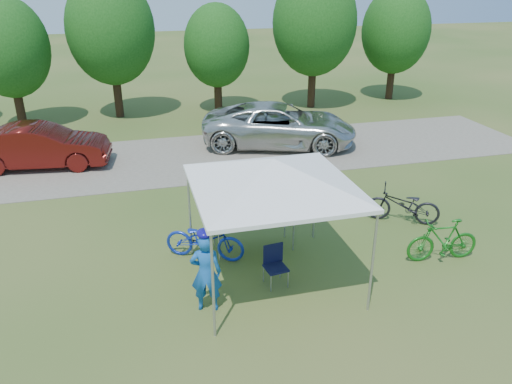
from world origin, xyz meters
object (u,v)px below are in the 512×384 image
folding_table (253,221)px  bike_green (443,240)px  cooler (234,215)px  cyclist (206,273)px  sedan (41,146)px  folding_chair (275,261)px  bike_dark (403,205)px  minivan (280,125)px  bike_blue (205,239)px

folding_table → bike_green: bearing=-21.5°
cooler → cyclist: size_ratio=0.26×
sedan → bike_green: bearing=-125.3°
folding_chair → bike_dark: bike_dark is taller
sedan → folding_chair: bearing=-140.0°
cyclist → minivan: (4.27, 9.18, -0.01)m
folding_chair → bike_green: size_ratio=0.51×
bike_blue → bike_dark: 5.28m
folding_table → bike_green: (3.99, -1.57, -0.22)m
cyclist → bike_dark: bearing=-143.9°
bike_green → bike_dark: size_ratio=0.90×
minivan → folding_table: bearing=176.9°
bike_dark → sedan: 11.64m
folding_chair → minivan: bearing=64.6°
bike_blue → folding_table: bearing=-55.1°
bike_blue → minivan: size_ratio=0.33×
cooler → folding_chair: bearing=-70.4°
folding_table → bike_green: bike_green is taller
bike_blue → bike_green: bearing=-77.9°
folding_table → cyclist: cyclist is taller
bike_dark → cyclist: bearing=-37.1°
bike_blue → bike_dark: bike_dark is taller
bike_blue → bike_green: 5.35m
cooler → bike_blue: size_ratio=0.23×
folding_table → minivan: minivan is taller
minivan → sedan: bearing=109.8°
bike_blue → minivan: minivan is taller
bike_green → bike_dark: (0.10, 1.90, -0.01)m
bike_green → cyclist: bearing=-79.6°
folding_chair → minivan: size_ratio=0.15×
folding_table → minivan: size_ratio=0.33×
cooler → sedan: bearing=125.8°
sedan → minivan: bearing=-81.9°
folding_chair → folding_table: bearing=85.1°
folding_chair → cooler: size_ratio=2.01×
folding_chair → minivan: (2.76, 8.64, 0.30)m
cooler → bike_blue: (-0.72, -0.15, -0.44)m
bike_dark → sedan: sedan is taller
cooler → bike_dark: cooler is taller
folding_table → cyclist: size_ratio=1.15×
cooler → bike_dark: bearing=4.2°
minivan → sedan: (-8.31, -0.19, -0.07)m
folding_chair → bike_dark: size_ratio=0.46×
bike_blue → minivan: (4.00, 7.31, 0.32)m
minivan → cyclist: bearing=173.5°
folding_table → cyclist: bearing=-125.4°
cooler → bike_green: 4.73m
cooler → sedan: sedan is taller
folding_table → sedan: (-5.48, 6.96, 0.02)m
folding_table → bike_dark: bike_dark is taller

